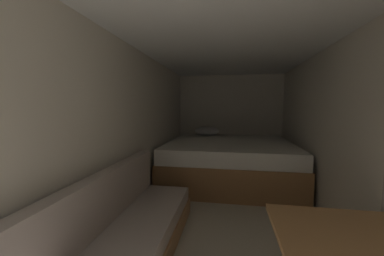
{
  "coord_description": "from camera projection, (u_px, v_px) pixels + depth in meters",
  "views": [
    {
      "loc": [
        -0.0,
        -0.36,
        1.28
      ],
      "look_at": [
        -0.5,
        2.59,
        1.0
      ],
      "focal_mm": 20.77,
      "sensor_mm": 36.0,
      "label": 1
    }
  ],
  "objects": [
    {
      "name": "ground_plane",
      "position": [
        228.0,
        221.0,
        2.49
      ],
      "size": [
        7.02,
        7.02,
        0.0
      ],
      "primitive_type": "plane",
      "color": "#B2A893"
    },
    {
      "name": "bed",
      "position": [
        229.0,
        160.0,
        3.9
      ],
      "size": [
        2.09,
        2.01,
        0.87
      ],
      "color": "olive",
      "rests_on": "ground"
    },
    {
      "name": "ceiling_slab",
      "position": [
        231.0,
        38.0,
        2.31
      ],
      "size": [
        2.31,
        5.02,
        0.05
      ],
      "primitive_type": "cube",
      "color": "white",
      "rests_on": "wall_left"
    },
    {
      "name": "wall_left",
      "position": [
        131.0,
        132.0,
        2.59
      ],
      "size": [
        0.05,
        5.02,
        1.97
      ],
      "primitive_type": "cube",
      "color": "beige",
      "rests_on": "ground"
    },
    {
      "name": "wall_back",
      "position": [
        230.0,
        121.0,
        4.89
      ],
      "size": [
        2.31,
        0.05,
        1.97
      ],
      "primitive_type": "cube",
      "color": "beige",
      "rests_on": "ground"
    },
    {
      "name": "wall_right",
      "position": [
        344.0,
        137.0,
        2.21
      ],
      "size": [
        0.05,
        5.02,
        1.97
      ],
      "primitive_type": "cube",
      "color": "beige",
      "rests_on": "ground"
    },
    {
      "name": "sofa_left",
      "position": [
        115.0,
        249.0,
        1.65
      ],
      "size": [
        0.62,
        2.29,
        0.74
      ],
      "color": "#9E7247",
      "rests_on": "ground"
    }
  ]
}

